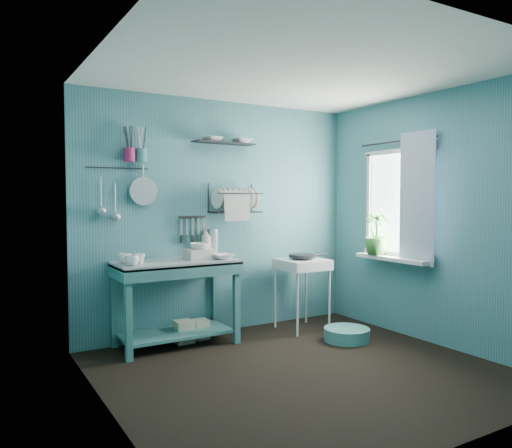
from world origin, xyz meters
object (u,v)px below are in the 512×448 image
potted_plant (376,233)px  storage_tin_large (184,332)px  colander (143,191)px  soap_bottle (206,242)px  frying_pan (302,256)px  mug_left (132,260)px  water_bottle (214,242)px  wash_tub (200,254)px  mug_mid (140,259)px  storage_tin_small (201,329)px  hotplate_stand (302,294)px  mug_right (125,259)px  dish_rack (235,198)px  floor_basin (347,334)px  utensil_cup_teal (141,155)px  utensil_cup_magenta (129,155)px  work_counter (176,303)px

potted_plant → storage_tin_large: bearing=163.0°
colander → storage_tin_large: (0.35, -0.16, -1.41)m
soap_bottle → frying_pan: size_ratio=1.00×
colander → potted_plant: size_ratio=0.59×
mug_left → soap_bottle: (0.90, 0.36, 0.10)m
mug_left → storage_tin_large: (0.58, 0.21, -0.78)m
water_bottle → wash_tub: bearing=-138.4°
wash_tub → soap_bottle: 0.30m
mug_mid → storage_tin_small: 1.05m
mug_mid → hotplate_stand: size_ratio=0.13×
mug_right → storage_tin_small: mug_right is taller
dish_rack → colander: colander is taller
hotplate_stand → floor_basin: (0.13, -0.60, -0.32)m
mug_left → frying_pan: mug_left is taller
soap_bottle → storage_tin_small: soap_bottle is taller
utensil_cup_teal → colander: 0.35m
dish_rack → storage_tin_large: size_ratio=2.50×
mug_mid → dish_rack: dish_rack is taller
frying_pan → potted_plant: potted_plant is taller
utensil_cup_magenta → potted_plant: 2.74m
mug_right → mug_left: bearing=-82.9°
utensil_cup_magenta → wash_tub: bearing=-17.5°
mug_left → water_bottle: size_ratio=0.44×
work_counter → mug_mid: size_ratio=11.89×
mug_right → floor_basin: 2.34m
mug_mid → utensil_cup_teal: (0.11, 0.24, 0.98)m
hotplate_stand → utensil_cup_teal: (-1.70, 0.33, 1.48)m
mug_mid → colander: 0.70m
mug_mid → water_bottle: size_ratio=0.36×
utensil_cup_magenta → potted_plant: (2.51, -0.75, -0.80)m
storage_tin_large → hotplate_stand: bearing=-8.3°
work_counter → hotplate_stand: work_counter is taller
soap_bottle → utensil_cup_teal: 1.12m
utensil_cup_magenta → storage_tin_small: size_ratio=0.65×
mug_mid → mug_left: bearing=-135.0°
frying_pan → storage_tin_small: 1.35m
work_counter → mug_right: size_ratio=9.67×
mug_left → mug_mid: 0.14m
utensil_cup_teal → colander: size_ratio=0.46×
floor_basin → soap_bottle: bearing=140.1°
storage_tin_large → mug_right: bearing=-175.2°
soap_bottle → hotplate_stand: (1.01, -0.34, -0.60)m
frying_pan → utensil_cup_teal: bearing=169.1°
wash_tub → storage_tin_small: size_ratio=1.40×
mug_mid → dish_rack: size_ratio=0.18×
hotplate_stand → floor_basin: hotplate_stand is taller
colander → floor_basin: colander is taller
soap_bottle → frying_pan: 1.08m
frying_pan → utensil_cup_magenta: bearing=169.8°
mug_left → utensil_cup_teal: (0.21, 0.34, 0.98)m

